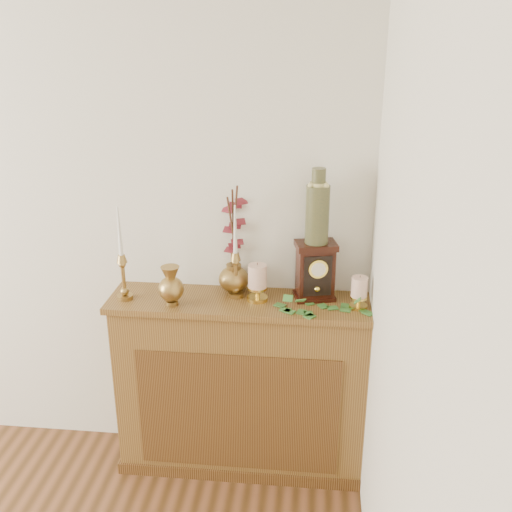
# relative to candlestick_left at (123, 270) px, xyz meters

# --- Properties ---
(console_shelf) EXTENTS (1.24, 0.34, 0.93)m
(console_shelf) POSITION_rel_candlestick_left_xyz_m (0.54, 0.04, -0.64)
(console_shelf) COLOR brown
(console_shelf) RESTS_ON ground
(candlestick_left) EXTENTS (0.07, 0.07, 0.45)m
(candlestick_left) POSITION_rel_candlestick_left_xyz_m (0.00, 0.00, 0.00)
(candlestick_left) COLOR #A97E43
(candlestick_left) RESTS_ON console_shelf
(candlestick_center) EXTENTS (0.07, 0.07, 0.45)m
(candlestick_center) POSITION_rel_candlestick_left_xyz_m (0.51, 0.08, -0.00)
(candlestick_center) COLOR #A97E43
(candlestick_center) RESTS_ON console_shelf
(bud_vase) EXTENTS (0.12, 0.12, 0.19)m
(bud_vase) POSITION_rel_candlestick_left_xyz_m (0.23, -0.04, -0.05)
(bud_vase) COLOR #A97E43
(bud_vase) RESTS_ON console_shelf
(ginger_jar) EXTENTS (0.22, 0.23, 0.54)m
(ginger_jar) POSITION_rel_candlestick_left_xyz_m (0.50, 0.16, 0.09)
(ginger_jar) COLOR #A97E43
(ginger_jar) RESTS_ON console_shelf
(pillar_candle_left) EXTENTS (0.10, 0.10, 0.19)m
(pillar_candle_left) POSITION_rel_candlestick_left_xyz_m (0.62, 0.05, -0.05)
(pillar_candle_left) COLOR #E0BC4E
(pillar_candle_left) RESTS_ON console_shelf
(pillar_candle_right) EXTENTS (0.08, 0.08, 0.16)m
(pillar_candle_right) POSITION_rel_candlestick_left_xyz_m (1.08, 0.02, -0.06)
(pillar_candle_right) COLOR #E0BC4E
(pillar_candle_right) RESTS_ON console_shelf
(ivy_garland) EXTENTS (0.40, 0.19, 0.08)m
(ivy_garland) POSITION_rel_candlestick_left_xyz_m (0.93, -0.04, -0.13)
(ivy_garland) COLOR #356D29
(ivy_garland) RESTS_ON console_shelf
(mantel_clock) EXTENTS (0.21, 0.17, 0.28)m
(mantel_clock) POSITION_rel_candlestick_left_xyz_m (0.88, 0.10, -0.01)
(mantel_clock) COLOR black
(mantel_clock) RESTS_ON console_shelf
(ceramic_vase) EXTENTS (0.11, 0.11, 0.34)m
(ceramic_vase) POSITION_rel_candlestick_left_xyz_m (0.88, 0.10, 0.28)
(ceramic_vase) COLOR #193225
(ceramic_vase) RESTS_ON mantel_clock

